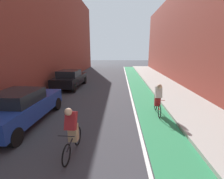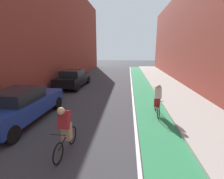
{
  "view_description": "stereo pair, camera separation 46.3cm",
  "coord_description": "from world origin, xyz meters",
  "views": [
    {
      "loc": [
        1.39,
        4.47,
        3.21
      ],
      "look_at": [
        0.98,
        13.43,
        1.01
      ],
      "focal_mm": 26.06,
      "sensor_mm": 36.0,
      "label": 1
    },
    {
      "loc": [
        1.85,
        4.51,
        3.21
      ],
      "look_at": [
        0.98,
        13.43,
        1.01
      ],
      "focal_mm": 26.06,
      "sensor_mm": 36.0,
      "label": 2
    }
  ],
  "objects": [
    {
      "name": "parked_sedan_blue",
      "position": [
        -2.89,
        11.01,
        0.79
      ],
      "size": [
        1.97,
        4.66,
        1.53
      ],
      "color": "navy",
      "rests_on": "ground"
    },
    {
      "name": "building_facade_left",
      "position": [
        -5.73,
        17.1,
        5.14
      ],
      "size": [
        4.15,
        38.24,
        10.28
      ],
      "color": "brown",
      "rests_on": "ground"
    },
    {
      "name": "cyclist_trailing",
      "position": [
        3.36,
        12.45,
        0.84
      ],
      "size": [
        0.48,
        1.68,
        1.59
      ],
      "color": "black",
      "rests_on": "ground"
    },
    {
      "name": "lane_divider_stripe",
      "position": [
        2.24,
        17.12,
        0.0
      ],
      "size": [
        0.12,
        38.24,
        0.0
      ],
      "primitive_type": "cube",
      "color": "white",
      "rests_on": "ground"
    },
    {
      "name": "sidewalk_right",
      "position": [
        5.42,
        17.12,
        0.07
      ],
      "size": [
        2.96,
        38.24,
        0.14
      ],
      "primitive_type": "cube",
      "color": "#A8A59E",
      "rests_on": "ground"
    },
    {
      "name": "building_facade_right",
      "position": [
        8.1,
        19.12,
        4.51
      ],
      "size": [
        2.4,
        34.24,
        9.01
      ],
      "primitive_type": "cube",
      "color": "brown",
      "rests_on": "ground"
    },
    {
      "name": "ground_plane",
      "position": [
        0.0,
        15.12,
        0.0
      ],
      "size": [
        84.13,
        84.13,
        0.0
      ],
      "primitive_type": "plane",
      "color": "#38383D"
    },
    {
      "name": "parked_sedan_black",
      "position": [
        -2.89,
        18.16,
        0.79
      ],
      "size": [
        2.04,
        4.51,
        1.53
      ],
      "color": "black",
      "rests_on": "ground"
    },
    {
      "name": "cyclist_mid",
      "position": [
        -0.05,
        8.97,
        0.84
      ],
      "size": [
        0.48,
        1.68,
        1.59
      ],
      "color": "black",
      "rests_on": "ground"
    },
    {
      "name": "bike_lane_paint",
      "position": [
        3.14,
        17.12,
        0.0
      ],
      "size": [
        1.6,
        38.24,
        0.0
      ],
      "primitive_type": "cube",
      "color": "#2D8451",
      "rests_on": "ground"
    }
  ]
}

